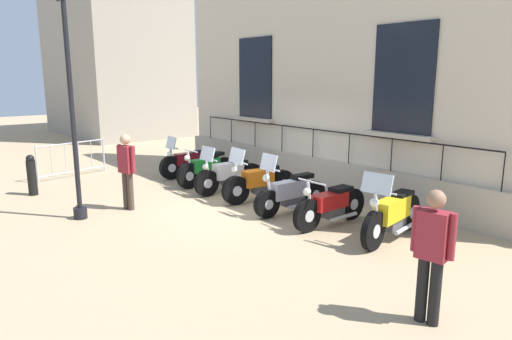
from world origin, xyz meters
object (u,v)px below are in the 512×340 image
(lamppost, at_px, (68,56))
(motorcycle_yellow, at_px, (393,215))
(motorcycle_white, at_px, (229,175))
(motorcycle_red, at_px, (330,205))
(motorcycle_green, at_px, (207,169))
(motorcycle_silver, at_px, (291,194))
(bollard, at_px, (32,175))
(crowd_barrier, at_px, (72,158))
(motorcycle_orange, at_px, (259,183))
(motorcycle_maroon, at_px, (190,162))
(pedestrian_walking, at_px, (432,249))
(pedestrian_standing, at_px, (127,167))

(lamppost, bearing_deg, motorcycle_yellow, 128.78)
(motorcycle_white, xyz_separation_m, motorcycle_red, (0.04, 3.52, -0.04))
(motorcycle_green, relative_size, motorcycle_white, 0.93)
(motorcycle_silver, height_order, bollard, motorcycle_silver)
(motorcycle_white, relative_size, motorcycle_red, 1.06)
(crowd_barrier, xyz_separation_m, bollard, (1.54, 1.59, -0.04))
(motorcycle_orange, bearing_deg, motorcycle_silver, 85.85)
(crowd_barrier, bearing_deg, bollard, 45.99)
(motorcycle_maroon, bearing_deg, motorcycle_orange, 87.27)
(pedestrian_walking, bearing_deg, crowd_barrier, -87.37)
(motorcycle_orange, xyz_separation_m, motorcycle_yellow, (-0.17, 3.64, 0.02))
(motorcycle_white, height_order, lamppost, lamppost)
(motorcycle_white, xyz_separation_m, lamppost, (3.80, -0.21, 2.94))
(lamppost, bearing_deg, bollard, -85.04)
(motorcycle_silver, relative_size, lamppost, 0.42)
(motorcycle_maroon, distance_m, motorcycle_orange, 3.43)
(bollard, bearing_deg, pedestrian_walking, 101.93)
(bollard, bearing_deg, pedestrian_standing, 115.74)
(motorcycle_red, bearing_deg, pedestrian_walking, 59.24)
(motorcycle_white, relative_size, motorcycle_silver, 1.05)
(motorcycle_white, bearing_deg, motorcycle_yellow, 92.64)
(motorcycle_silver, bearing_deg, pedestrian_standing, -43.73)
(lamppost, distance_m, pedestrian_walking, 7.63)
(motorcycle_silver, distance_m, motorcycle_red, 1.17)
(lamppost, bearing_deg, motorcycle_orange, 160.44)
(lamppost, xyz_separation_m, pedestrian_walking, (-1.82, 6.99, -2.44))
(bollard, xyz_separation_m, pedestrian_standing, (-1.34, 2.77, 0.46))
(motorcycle_red, bearing_deg, lamppost, -44.80)
(motorcycle_maroon, distance_m, pedestrian_standing, 3.62)
(motorcycle_red, height_order, crowd_barrier, crowd_barrier)
(motorcycle_red, distance_m, pedestrian_walking, 3.83)
(motorcycle_maroon, xyz_separation_m, motorcycle_orange, (0.16, 3.43, 0.02))
(motorcycle_orange, bearing_deg, lamppost, -19.56)
(motorcycle_green, distance_m, crowd_barrier, 4.33)
(motorcycle_orange, distance_m, motorcycle_silver, 1.20)
(motorcycle_maroon, bearing_deg, motorcycle_silver, 86.90)
(motorcycle_silver, distance_m, bollard, 6.67)
(motorcycle_red, height_order, lamppost, lamppost)
(lamppost, distance_m, pedestrian_standing, 2.65)
(motorcycle_red, relative_size, motorcycle_yellow, 0.91)
(motorcycle_yellow, bearing_deg, lamppost, -51.22)
(motorcycle_white, bearing_deg, bollard, -36.36)
(motorcycle_orange, bearing_deg, motorcycle_yellow, 92.69)
(motorcycle_silver, bearing_deg, bollard, -53.06)
(bollard, bearing_deg, motorcycle_white, 143.64)
(motorcycle_white, relative_size, lamppost, 0.44)
(motorcycle_silver, xyz_separation_m, pedestrian_standing, (2.67, -2.55, 0.55))
(motorcycle_green, distance_m, motorcycle_yellow, 5.84)
(motorcycle_red, bearing_deg, motorcycle_green, -90.50)
(bollard, bearing_deg, lamppost, 94.96)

